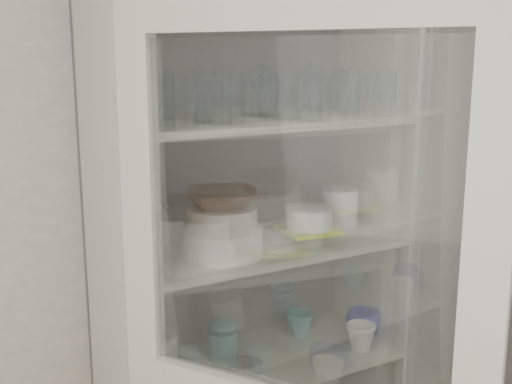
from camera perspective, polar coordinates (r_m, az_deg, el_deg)
wall_back at (r=2.18m, az=-7.55°, el=-2.72°), size 3.60×0.02×2.60m
pantry_cabinet at (r=2.24m, az=-0.82°, el=-11.94°), size 1.00×0.45×2.10m
tumbler_0 at (r=1.70m, az=-8.52°, el=8.14°), size 0.10×0.10×0.16m
tumbler_1 at (r=1.80m, az=-2.07°, el=8.25°), size 0.08×0.08×0.14m
tumbler_2 at (r=1.81m, az=-3.20°, el=8.08°), size 0.07×0.07×0.13m
tumbler_3 at (r=1.92m, az=2.75°, el=8.32°), size 0.07×0.07×0.13m
tumbler_4 at (r=1.92m, az=4.84°, el=8.57°), size 0.08×0.08×0.15m
tumbler_5 at (r=2.03m, az=8.39°, el=8.43°), size 0.07×0.07×0.13m
tumbler_6 at (r=2.09m, az=11.41°, el=8.62°), size 0.10×0.10×0.15m
tumbler_7 at (r=1.82m, az=-9.44°, el=7.96°), size 0.07×0.07×0.13m
tumbler_8 at (r=1.80m, az=-11.05°, el=8.26°), size 0.09×0.09×0.16m
tumbler_9 at (r=1.88m, az=-4.55°, el=8.37°), size 0.09×0.09×0.14m
tumbler_10 at (r=2.05m, az=1.14°, el=8.58°), size 0.08×0.08×0.13m
goblet_0 at (r=1.97m, az=-10.45°, el=8.86°), size 0.08×0.08×0.17m
goblet_1 at (r=2.09m, az=0.28°, el=9.26°), size 0.08×0.08×0.18m
goblet_2 at (r=2.23m, az=4.59°, el=9.34°), size 0.08×0.08×0.17m
goblet_3 at (r=2.32m, az=7.40°, el=9.25°), size 0.07×0.07×0.16m
plate_stack_front at (r=1.93m, az=-3.00°, el=-4.44°), size 0.24×0.24×0.08m
plate_stack_back at (r=2.07m, az=-7.76°, el=-3.20°), size 0.22×0.22×0.10m
cream_bowl at (r=1.91m, az=-3.02°, el=-2.31°), size 0.23×0.23×0.06m
terracotta_bowl at (r=1.90m, az=-3.04°, el=-0.58°), size 0.28×0.28×0.05m
glass_platter at (r=2.14m, az=4.65°, el=-3.76°), size 0.35×0.35×0.02m
yellow_trivet at (r=2.13m, az=4.66°, el=-3.37°), size 0.20×0.20×0.01m
white_ramekin at (r=2.12m, az=4.68°, el=-2.31°), size 0.20×0.20×0.07m
grey_bowl_stack at (r=2.24m, az=7.47°, el=-1.48°), size 0.12×0.12×0.14m
mug_blue at (r=2.38m, az=9.50°, el=-11.47°), size 0.14×0.14×0.10m
mug_teal at (r=2.36m, az=3.93°, el=-11.63°), size 0.12×0.12×0.09m
mug_white at (r=2.28m, az=9.28°, el=-12.61°), size 0.11×0.11×0.09m
teal_jar at (r=2.19m, az=-2.94°, el=-13.16°), size 0.10×0.10×0.12m
measuring_cups at (r=2.10m, az=-1.27°, el=-15.40°), size 0.10×0.10×0.04m
white_canister at (r=2.09m, az=-8.63°, el=-14.16°), size 0.15×0.15×0.14m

